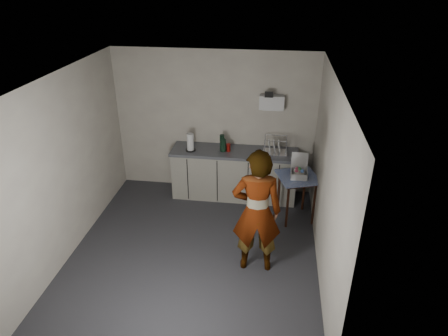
# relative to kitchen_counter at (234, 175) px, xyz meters

# --- Properties ---
(ground) EXTENTS (4.00, 4.00, 0.00)m
(ground) POSITION_rel_kitchen_counter_xyz_m (-0.40, -1.70, -0.43)
(ground) COLOR #2D2D33
(ground) RESTS_ON ground
(wall_back) EXTENTS (3.60, 0.02, 2.60)m
(wall_back) POSITION_rel_kitchen_counter_xyz_m (-0.40, 0.29, 0.87)
(wall_back) COLOR #BDB2A5
(wall_back) RESTS_ON ground
(wall_right) EXTENTS (0.02, 4.00, 2.60)m
(wall_right) POSITION_rel_kitchen_counter_xyz_m (1.39, -1.70, 0.87)
(wall_right) COLOR #BDB2A5
(wall_right) RESTS_ON ground
(wall_left) EXTENTS (0.02, 4.00, 2.60)m
(wall_left) POSITION_rel_kitchen_counter_xyz_m (-2.19, -1.70, 0.87)
(wall_left) COLOR #BDB2A5
(wall_left) RESTS_ON ground
(ceiling) EXTENTS (3.60, 4.00, 0.01)m
(ceiling) POSITION_rel_kitchen_counter_xyz_m (-0.40, -1.70, 2.17)
(ceiling) COLOR silver
(ceiling) RESTS_ON wall_back
(kitchen_counter) EXTENTS (2.24, 0.62, 0.91)m
(kitchen_counter) POSITION_rel_kitchen_counter_xyz_m (0.00, 0.00, 0.00)
(kitchen_counter) COLOR black
(kitchen_counter) RESTS_ON ground
(wall_shelf) EXTENTS (0.42, 0.18, 0.37)m
(wall_shelf) POSITION_rel_kitchen_counter_xyz_m (0.60, 0.22, 1.32)
(wall_shelf) COLOR white
(wall_shelf) RESTS_ON ground
(side_table) EXTENTS (0.78, 0.78, 0.80)m
(side_table) POSITION_rel_kitchen_counter_xyz_m (1.10, -0.60, 0.27)
(side_table) COLOR #39180D
(side_table) RESTS_ON ground
(standing_man) EXTENTS (0.70, 0.49, 1.82)m
(standing_man) POSITION_rel_kitchen_counter_xyz_m (0.51, -1.91, 0.48)
(standing_man) COLOR #B2A593
(standing_man) RESTS_ON ground
(soap_bottle) EXTENTS (0.14, 0.14, 0.31)m
(soap_bottle) POSITION_rel_kitchen_counter_xyz_m (-0.20, -0.05, 0.64)
(soap_bottle) COLOR black
(soap_bottle) RESTS_ON kitchen_counter
(soda_can) EXTENTS (0.07, 0.07, 0.14)m
(soda_can) POSITION_rel_kitchen_counter_xyz_m (-0.10, -0.03, 0.55)
(soda_can) COLOR red
(soda_can) RESTS_ON kitchen_counter
(dark_bottle) EXTENTS (0.08, 0.08, 0.27)m
(dark_bottle) POSITION_rel_kitchen_counter_xyz_m (-0.23, 0.04, 0.62)
(dark_bottle) COLOR black
(dark_bottle) RESTS_ON kitchen_counter
(paper_towel) EXTENTS (0.18, 0.18, 0.32)m
(paper_towel) POSITION_rel_kitchen_counter_xyz_m (-0.77, -0.09, 0.63)
(paper_towel) COLOR black
(paper_towel) RESTS_ON kitchen_counter
(dish_rack) EXTENTS (0.41, 0.31, 0.29)m
(dish_rack) POSITION_rel_kitchen_counter_xyz_m (0.70, 0.00, 0.55)
(dish_rack) COLOR white
(dish_rack) RESTS_ON kitchen_counter
(bakery_box) EXTENTS (0.26, 0.27, 0.37)m
(bakery_box) POSITION_rel_kitchen_counter_xyz_m (1.11, -0.61, 0.45)
(bakery_box) COLOR white
(bakery_box) RESTS_ON side_table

